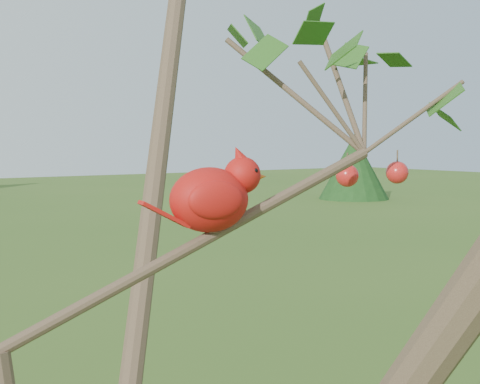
{
  "coord_description": "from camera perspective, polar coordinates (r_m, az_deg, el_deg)",
  "views": [
    {
      "loc": [
        -0.32,
        -0.84,
        2.23
      ],
      "look_at": [
        0.31,
        0.07,
        2.14
      ],
      "focal_mm": 55.0,
      "sensor_mm": 36.0,
      "label": 1
    }
  ],
  "objects": [
    {
      "name": "cardinal",
      "position": [
        1.09,
        -2.08,
        -0.32
      ],
      "size": [
        0.2,
        0.11,
        0.14
      ],
      "rotation": [
        0.0,
        0.0,
        -0.18
      ],
      "color": "red",
      "rests_on": "ground"
    },
    {
      "name": "crabapple_tree",
      "position": [
        0.89,
        -11.69,
        -2.58
      ],
      "size": [
        2.35,
        2.05,
        2.95
      ],
      "color": "#423023",
      "rests_on": "ground"
    }
  ]
}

